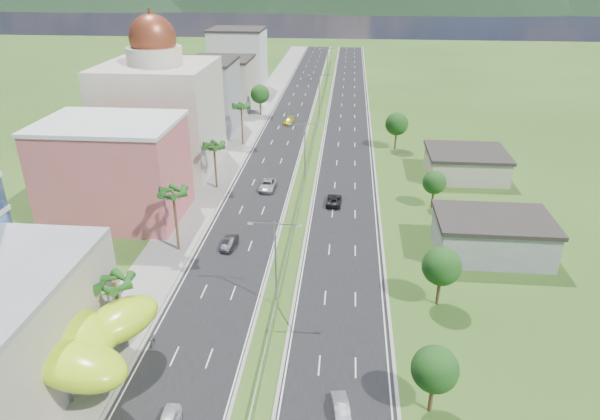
# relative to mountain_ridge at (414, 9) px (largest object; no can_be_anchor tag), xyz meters

# --- Properties ---
(ground) EXTENTS (500.00, 500.00, 0.00)m
(ground) POSITION_rel_mountain_ridge_xyz_m (-60.00, -450.00, 0.00)
(ground) COLOR #2D5119
(ground) RESTS_ON ground
(road_left) EXTENTS (11.00, 260.00, 0.04)m
(road_left) POSITION_rel_mountain_ridge_xyz_m (-67.50, -360.00, 0.02)
(road_left) COLOR black
(road_left) RESTS_ON ground
(road_right) EXTENTS (11.00, 260.00, 0.04)m
(road_right) POSITION_rel_mountain_ridge_xyz_m (-52.50, -360.00, 0.02)
(road_right) COLOR black
(road_right) RESTS_ON ground
(sidewalk_left) EXTENTS (7.00, 260.00, 0.12)m
(sidewalk_left) POSITION_rel_mountain_ridge_xyz_m (-77.00, -360.00, 0.06)
(sidewalk_left) COLOR gray
(sidewalk_left) RESTS_ON ground
(median_guardrail) EXTENTS (0.10, 216.06, 0.76)m
(median_guardrail) POSITION_rel_mountain_ridge_xyz_m (-60.00, -378.01, 0.62)
(median_guardrail) COLOR gray
(median_guardrail) RESTS_ON ground
(streetlight_median_b) EXTENTS (6.04, 0.25, 11.00)m
(streetlight_median_b) POSITION_rel_mountain_ridge_xyz_m (-60.00, -440.00, 6.75)
(streetlight_median_b) COLOR gray
(streetlight_median_b) RESTS_ON ground
(streetlight_median_c) EXTENTS (6.04, 0.25, 11.00)m
(streetlight_median_c) POSITION_rel_mountain_ridge_xyz_m (-60.00, -400.00, 6.75)
(streetlight_median_c) COLOR gray
(streetlight_median_c) RESTS_ON ground
(streetlight_median_d) EXTENTS (6.04, 0.25, 11.00)m
(streetlight_median_d) POSITION_rel_mountain_ridge_xyz_m (-60.00, -355.00, 6.75)
(streetlight_median_d) COLOR gray
(streetlight_median_d) RESTS_ON ground
(streetlight_median_e) EXTENTS (6.04, 0.25, 11.00)m
(streetlight_median_e) POSITION_rel_mountain_ridge_xyz_m (-60.00, -310.00, 6.75)
(streetlight_median_e) COLOR gray
(streetlight_median_e) RESTS_ON ground
(lime_canopy) EXTENTS (18.00, 15.00, 7.40)m
(lime_canopy) POSITION_rel_mountain_ridge_xyz_m (-80.00, -454.00, 4.99)
(lime_canopy) COLOR #B6E616
(lime_canopy) RESTS_ON ground
(pink_shophouse) EXTENTS (20.00, 15.00, 15.00)m
(pink_shophouse) POSITION_rel_mountain_ridge_xyz_m (-88.00, -418.00, 7.50)
(pink_shophouse) COLOR #CB5C53
(pink_shophouse) RESTS_ON ground
(domed_building) EXTENTS (20.00, 20.00, 28.70)m
(domed_building) POSITION_rel_mountain_ridge_xyz_m (-88.00, -395.00, 11.35)
(domed_building) COLOR beige
(domed_building) RESTS_ON ground
(midrise_grey) EXTENTS (16.00, 15.00, 16.00)m
(midrise_grey) POSITION_rel_mountain_ridge_xyz_m (-87.00, -370.00, 8.00)
(midrise_grey) COLOR gray
(midrise_grey) RESTS_ON ground
(midrise_beige) EXTENTS (16.00, 15.00, 13.00)m
(midrise_beige) POSITION_rel_mountain_ridge_xyz_m (-87.00, -348.00, 6.50)
(midrise_beige) COLOR #BBAC9A
(midrise_beige) RESTS_ON ground
(midrise_white) EXTENTS (16.00, 15.00, 18.00)m
(midrise_white) POSITION_rel_mountain_ridge_xyz_m (-87.00, -325.00, 9.00)
(midrise_white) COLOR silver
(midrise_white) RESTS_ON ground
(shed_near) EXTENTS (15.00, 10.00, 5.00)m
(shed_near) POSITION_rel_mountain_ridge_xyz_m (-32.00, -425.00, 2.50)
(shed_near) COLOR gray
(shed_near) RESTS_ON ground
(shed_far) EXTENTS (14.00, 12.00, 4.40)m
(shed_far) POSITION_rel_mountain_ridge_xyz_m (-30.00, -395.00, 2.20)
(shed_far) COLOR #BBAC9A
(shed_far) RESTS_ON ground
(palm_tree_b) EXTENTS (3.60, 3.60, 8.10)m
(palm_tree_b) POSITION_rel_mountain_ridge_xyz_m (-75.50, -448.00, 7.06)
(palm_tree_b) COLOR #47301C
(palm_tree_b) RESTS_ON ground
(palm_tree_c) EXTENTS (3.60, 3.60, 9.60)m
(palm_tree_c) POSITION_rel_mountain_ridge_xyz_m (-75.50, -428.00, 8.50)
(palm_tree_c) COLOR #47301C
(palm_tree_c) RESTS_ON ground
(palm_tree_d) EXTENTS (3.60, 3.60, 8.60)m
(palm_tree_d) POSITION_rel_mountain_ridge_xyz_m (-75.50, -405.00, 7.54)
(palm_tree_d) COLOR #47301C
(palm_tree_d) RESTS_ON ground
(palm_tree_e) EXTENTS (3.60, 3.60, 9.40)m
(palm_tree_e) POSITION_rel_mountain_ridge_xyz_m (-75.50, -380.00, 8.31)
(palm_tree_e) COLOR #47301C
(palm_tree_e) RESTS_ON ground
(leafy_tree_lfar) EXTENTS (4.90, 4.90, 8.05)m
(leafy_tree_lfar) POSITION_rel_mountain_ridge_xyz_m (-75.50, -355.00, 5.58)
(leafy_tree_lfar) COLOR #47301C
(leafy_tree_lfar) RESTS_ON ground
(leafy_tree_ra) EXTENTS (4.20, 4.20, 6.90)m
(leafy_tree_ra) POSITION_rel_mountain_ridge_xyz_m (-44.00, -455.00, 4.78)
(leafy_tree_ra) COLOR #47301C
(leafy_tree_ra) RESTS_ON ground
(leafy_tree_rb) EXTENTS (4.55, 4.55, 7.47)m
(leafy_tree_rb) POSITION_rel_mountain_ridge_xyz_m (-41.00, -438.00, 5.18)
(leafy_tree_rb) COLOR #47301C
(leafy_tree_rb) RESTS_ON ground
(leafy_tree_rc) EXTENTS (3.85, 3.85, 6.33)m
(leafy_tree_rc) POSITION_rel_mountain_ridge_xyz_m (-38.00, -410.00, 4.37)
(leafy_tree_rc) COLOR #47301C
(leafy_tree_rc) RESTS_ON ground
(leafy_tree_rd) EXTENTS (4.90, 4.90, 8.05)m
(leafy_tree_rd) POSITION_rel_mountain_ridge_xyz_m (-42.00, -380.00, 5.58)
(leafy_tree_rd) COLOR #47301C
(leafy_tree_rd) RESTS_ON ground
(mountain_ridge) EXTENTS (860.00, 140.00, 90.00)m
(mountain_ridge) POSITION_rel_mountain_ridge_xyz_m (0.00, 0.00, 0.00)
(mountain_ridge) COLOR black
(mountain_ridge) RESTS_ON ground
(car_dark_left) EXTENTS (1.97, 4.51, 1.44)m
(car_dark_left) POSITION_rel_mountain_ridge_xyz_m (-68.54, -426.63, 0.76)
(car_dark_left) COLOR black
(car_dark_left) RESTS_ON road_left
(car_silver_mid_left) EXTENTS (2.84, 5.78, 1.58)m
(car_silver_mid_left) POSITION_rel_mountain_ridge_xyz_m (-66.22, -404.93, 0.83)
(car_silver_mid_left) COLOR #94979A
(car_silver_mid_left) RESTS_ON road_left
(car_yellow_far_left) EXTENTS (2.49, 5.11, 1.43)m
(car_yellow_far_left) POSITION_rel_mountain_ridge_xyz_m (-67.11, -362.59, 0.76)
(car_yellow_far_left) COLOR gold
(car_yellow_far_left) RESTS_ON road_left
(car_silver_right) EXTENTS (1.97, 4.10, 1.30)m
(car_silver_right) POSITION_rel_mountain_ridge_xyz_m (-52.05, -455.91, 0.69)
(car_silver_right) COLOR #979B9E
(car_silver_right) RESTS_ON road_right
(car_dark_far_right) EXTENTS (2.57, 5.23, 1.43)m
(car_dark_far_right) POSITION_rel_mountain_ridge_xyz_m (-54.24, -410.28, 0.75)
(car_dark_far_right) COLOR black
(car_dark_far_right) RESTS_ON road_right
(motorcycle) EXTENTS (0.74, 1.94, 1.21)m
(motorcycle) POSITION_rel_mountain_ridge_xyz_m (-72.24, -448.28, 0.65)
(motorcycle) COLOR black
(motorcycle) RESTS_ON road_left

